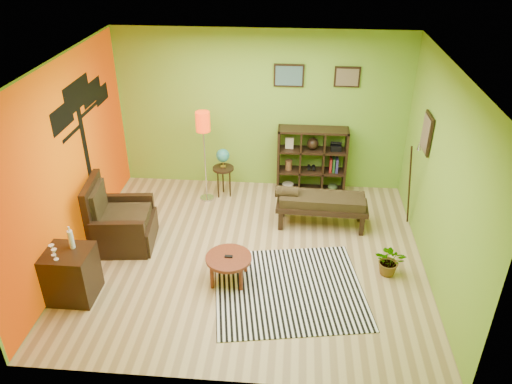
# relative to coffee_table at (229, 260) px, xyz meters

# --- Properties ---
(ground) EXTENTS (5.00, 5.00, 0.00)m
(ground) POSITION_rel_coffee_table_xyz_m (0.22, 0.56, -0.33)
(ground) COLOR tan
(ground) RESTS_ON ground
(room_shell) EXTENTS (5.04, 4.54, 2.82)m
(room_shell) POSITION_rel_coffee_table_xyz_m (0.13, 0.57, 1.47)
(room_shell) COLOR #7AAF2F
(room_shell) RESTS_ON ground
(zebra_rug) EXTENTS (2.22, 2.06, 0.01)m
(zebra_rug) POSITION_rel_coffee_table_xyz_m (0.82, -0.13, -0.32)
(zebra_rug) COLOR white
(zebra_rug) RESTS_ON ground
(coffee_table) EXTENTS (0.62, 0.62, 0.40)m
(coffee_table) POSITION_rel_coffee_table_xyz_m (0.00, 0.00, 0.00)
(coffee_table) COLOR maroon
(coffee_table) RESTS_ON ground
(armchair) EXTENTS (0.97, 0.97, 1.06)m
(armchair) POSITION_rel_coffee_table_xyz_m (-1.75, 0.72, -0.01)
(armchair) COLOR black
(armchair) RESTS_ON ground
(side_cabinet) EXTENTS (0.60, 0.54, 1.02)m
(side_cabinet) POSITION_rel_coffee_table_xyz_m (-1.98, -0.49, 0.03)
(side_cabinet) COLOR black
(side_cabinet) RESTS_ON ground
(floor_lamp) EXTENTS (0.24, 0.24, 1.60)m
(floor_lamp) POSITION_rel_coffee_table_xyz_m (-0.68, 2.16, 0.97)
(floor_lamp) COLOR silver
(floor_lamp) RESTS_ON ground
(globe_table) EXTENTS (0.37, 0.37, 0.89)m
(globe_table) POSITION_rel_coffee_table_xyz_m (-0.40, 2.30, 0.35)
(globe_table) COLOR black
(globe_table) RESTS_ON ground
(cube_shelf) EXTENTS (1.20, 0.35, 1.20)m
(cube_shelf) POSITION_rel_coffee_table_xyz_m (1.14, 2.59, 0.27)
(cube_shelf) COLOR black
(cube_shelf) RESTS_ON ground
(bench) EXTENTS (1.46, 0.56, 0.66)m
(bench) POSITION_rel_coffee_table_xyz_m (1.24, 1.48, 0.09)
(bench) COLOR black
(bench) RESTS_ON ground
(potted_plant) EXTENTS (0.50, 0.54, 0.36)m
(potted_plant) POSITION_rel_coffee_table_xyz_m (2.19, 0.31, -0.15)
(potted_plant) COLOR #26661E
(potted_plant) RESTS_ON ground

